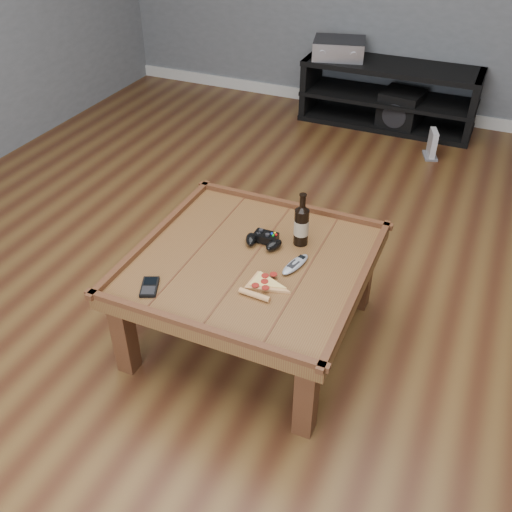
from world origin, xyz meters
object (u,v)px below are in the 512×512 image
at_px(smartphone, 150,287).
at_px(av_receiver, 339,48).
at_px(beer_bottle, 301,224).
at_px(game_controller, 264,240).
at_px(subwoofer, 401,110).
at_px(remote_control, 295,264).
at_px(media_console, 389,95).
at_px(pizza_slice, 263,285).
at_px(coffee_table, 251,270).
at_px(game_console, 432,145).

relative_size(smartphone, av_receiver, 0.29).
bearing_deg(beer_bottle, game_controller, -153.41).
xyz_separation_m(smartphone, subwoofer, (0.42, 3.06, -0.30)).
xyz_separation_m(game_controller, smartphone, (-0.31, -0.48, -0.02)).
xyz_separation_m(remote_control, av_receiver, (-0.64, 2.72, 0.11)).
height_order(smartphone, remote_control, remote_control).
bearing_deg(smartphone, subwoofer, 58.66).
distance_m(media_console, remote_control, 2.74).
relative_size(remote_control, av_receiver, 0.39).
bearing_deg(av_receiver, game_controller, -93.84).
bearing_deg(game_controller, media_console, 90.27).
distance_m(pizza_slice, remote_control, 0.19).
bearing_deg(smartphone, coffee_table, 25.72).
relative_size(pizza_slice, game_console, 1.19).
xyz_separation_m(game_controller, pizza_slice, (0.12, -0.28, -0.02)).
distance_m(smartphone, av_receiver, 3.10).
height_order(subwoofer, game_console, subwoofer).
relative_size(game_controller, remote_control, 1.03).
bearing_deg(coffee_table, game_controller, 88.02).
relative_size(av_receiver, subwoofer, 1.36).
height_order(av_receiver, subwoofer, av_receiver).
height_order(media_console, game_controller, game_controller).
height_order(beer_bottle, av_receiver, beer_bottle).
bearing_deg(subwoofer, game_controller, -84.92).
bearing_deg(subwoofer, smartphone, -90.20).
relative_size(game_controller, subwoofer, 0.55).
xyz_separation_m(media_console, av_receiver, (-0.45, -0.01, 0.32)).
xyz_separation_m(coffee_table, beer_bottle, (0.15, 0.20, 0.16)).
height_order(beer_bottle, remote_control, beer_bottle).
bearing_deg(pizza_slice, subwoofer, 93.72).
height_order(coffee_table, pizza_slice, same).
height_order(remote_control, av_receiver, av_receiver).
distance_m(smartphone, subwoofer, 3.11).
distance_m(coffee_table, subwoofer, 2.73).
xyz_separation_m(media_console, game_console, (0.46, -0.47, -0.15)).
height_order(remote_control, subwoofer, remote_control).
relative_size(smartphone, game_console, 0.66).
distance_m(pizza_slice, subwoofer, 2.88).
height_order(media_console, av_receiver, av_receiver).
height_order(coffee_table, game_controller, game_controller).
height_order(pizza_slice, remote_control, same).
height_order(media_console, subwoofer, media_console).
bearing_deg(subwoofer, av_receiver, -175.65).
xyz_separation_m(coffee_table, subwoofer, (0.12, 2.71, -0.24)).
height_order(media_console, smartphone, media_console).
relative_size(game_controller, game_console, 0.91).
relative_size(pizza_slice, subwoofer, 0.72).
xyz_separation_m(pizza_slice, smartphone, (-0.42, -0.20, -0.00)).
xyz_separation_m(coffee_table, game_controller, (0.00, 0.13, 0.08)).
bearing_deg(pizza_slice, beer_bottle, 88.26).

